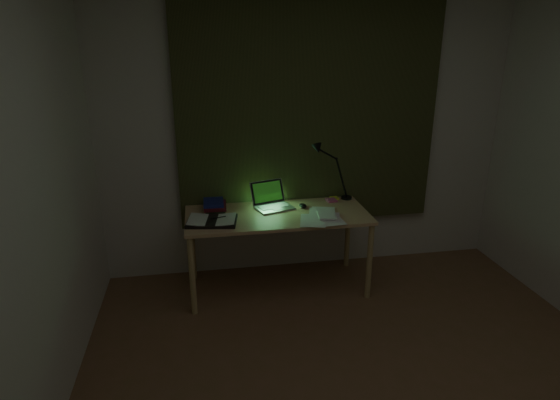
{
  "coord_description": "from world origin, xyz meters",
  "views": [
    {
      "loc": [
        -0.91,
        -1.83,
        2.0
      ],
      "look_at": [
        -0.33,
        1.48,
        0.82
      ],
      "focal_mm": 30.0,
      "sensor_mm": 36.0,
      "label": 1
    }
  ],
  "objects_px": {
    "book_stack": "(214,205)",
    "desk_lamp": "(348,171)",
    "desk": "(277,251)",
    "laptop": "(275,197)",
    "open_textbook": "(212,221)",
    "loose_papers": "(321,215)"
  },
  "relations": [
    {
      "from": "desk",
      "to": "desk_lamp",
      "type": "relative_size",
      "value": 2.86
    },
    {
      "from": "book_stack",
      "to": "loose_papers",
      "type": "relative_size",
      "value": 0.66
    },
    {
      "from": "book_stack",
      "to": "desk_lamp",
      "type": "distance_m",
      "value": 1.17
    },
    {
      "from": "book_stack",
      "to": "laptop",
      "type": "bearing_deg",
      "value": -5.47
    },
    {
      "from": "laptop",
      "to": "book_stack",
      "type": "xyz_separation_m",
      "value": [
        -0.49,
        0.05,
        -0.06
      ]
    },
    {
      "from": "desk_lamp",
      "to": "laptop",
      "type": "bearing_deg",
      "value": -159.29
    },
    {
      "from": "open_textbook",
      "to": "desk_lamp",
      "type": "distance_m",
      "value": 1.25
    },
    {
      "from": "loose_papers",
      "to": "desk_lamp",
      "type": "xyz_separation_m",
      "value": [
        0.33,
        0.37,
        0.25
      ]
    },
    {
      "from": "open_textbook",
      "to": "book_stack",
      "type": "distance_m",
      "value": 0.27
    },
    {
      "from": "desk",
      "to": "open_textbook",
      "type": "distance_m",
      "value": 0.63
    },
    {
      "from": "desk",
      "to": "desk_lamp",
      "type": "height_order",
      "value": "desk_lamp"
    },
    {
      "from": "open_textbook",
      "to": "book_stack",
      "type": "xyz_separation_m",
      "value": [
        0.03,
        0.26,
        0.03
      ]
    },
    {
      "from": "book_stack",
      "to": "desk_lamp",
      "type": "relative_size",
      "value": 0.42
    },
    {
      "from": "laptop",
      "to": "open_textbook",
      "type": "distance_m",
      "value": 0.57
    },
    {
      "from": "desk",
      "to": "desk_lamp",
      "type": "xyz_separation_m",
      "value": [
        0.65,
        0.25,
        0.59
      ]
    },
    {
      "from": "open_textbook",
      "to": "desk",
      "type": "bearing_deg",
      "value": 19.92
    },
    {
      "from": "loose_papers",
      "to": "book_stack",
      "type": "bearing_deg",
      "value": 160.84
    },
    {
      "from": "open_textbook",
      "to": "laptop",
      "type": "bearing_deg",
      "value": 31.78
    },
    {
      "from": "laptop",
      "to": "open_textbook",
      "type": "height_order",
      "value": "laptop"
    },
    {
      "from": "open_textbook",
      "to": "loose_papers",
      "type": "distance_m",
      "value": 0.85
    },
    {
      "from": "desk_lamp",
      "to": "desk",
      "type": "bearing_deg",
      "value": -149.86
    },
    {
      "from": "desk",
      "to": "open_textbook",
      "type": "bearing_deg",
      "value": -169.22
    }
  ]
}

